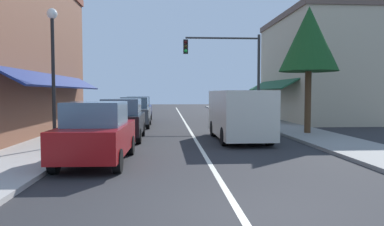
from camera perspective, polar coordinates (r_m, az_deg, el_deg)
The scene contains 13 objects.
ground_plane at distance 23.66m, azimuth -0.98°, elevation -1.71°, with size 80.00×80.00×0.00m, color #28282B.
sidewalk_left at distance 24.01m, azimuth -14.21°, elevation -1.59°, with size 2.60×56.00×0.12m, color #A39E99.
sidewalk_right at distance 24.56m, azimuth 11.95°, elevation -1.46°, with size 2.60×56.00×0.12m, color gray.
lane_center_stripe at distance 23.66m, azimuth -0.98°, elevation -1.70°, with size 0.14×52.00×0.01m, color silver.
storefront_right_block at distance 27.72m, azimuth 18.75°, elevation 6.63°, with size 6.54×10.20×7.52m.
parked_car_nearest_left at distance 10.73m, azimuth -14.76°, elevation -3.05°, with size 1.85×4.13×1.77m.
parked_car_second_left at distance 15.87m, azimuth -10.95°, elevation -1.00°, with size 1.81×4.11×1.77m.
parked_car_third_left at distance 21.69m, azimuth -8.94°, elevation 0.13°, with size 1.82×4.12×1.77m.
parked_car_far_left at distance 26.00m, azimuth -8.36°, elevation 0.64°, with size 1.87×4.14×1.77m.
van_in_lane at distance 15.51m, azimuth 7.40°, elevation -0.08°, with size 2.04×5.20×2.12m.
traffic_signal_mast_arm at distance 23.91m, azimuth 6.50°, elevation 7.86°, with size 5.06×0.50×5.83m.
street_lamp_left_near at distance 13.54m, azimuth -21.09°, elevation 8.42°, with size 0.36×0.36×4.93m.
tree_right_near at distance 18.25m, azimuth 17.96°, elevation 10.94°, with size 2.77×2.77×6.09m.
Camera 1 is at (-1.21, -5.54, 2.03)m, focal length 33.81 mm.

